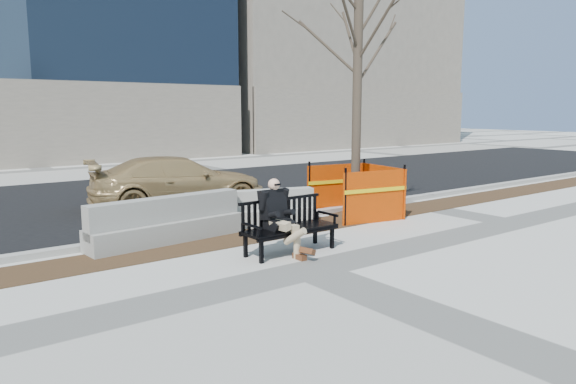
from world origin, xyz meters
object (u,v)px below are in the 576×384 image
bench (290,253)px  tree_fence (355,216)px  jersey_barrier_left (167,242)px  seated_man (277,254)px  jersey_barrier_right (251,226)px  sedan (179,206)px

bench → tree_fence: (3.37, 1.76, 0.00)m
bench → jersey_barrier_left: size_ratio=0.58×
seated_man → jersey_barrier_right: seated_man is taller
seated_man → tree_fence: 4.02m
jersey_barrier_left → jersey_barrier_right: size_ratio=1.11×
jersey_barrier_right → tree_fence: bearing=5.3°
tree_fence → jersey_barrier_left: size_ratio=2.06×
tree_fence → sedan: tree_fence is taller
tree_fence → jersey_barrier_right: (-2.72, 0.57, 0.00)m
seated_man → sedan: size_ratio=0.29×
tree_fence → jersey_barrier_right: size_ratio=2.28×
bench → sedan: size_ratio=0.40×
tree_fence → jersey_barrier_left: 4.89m
jersey_barrier_right → sedan: bearing=110.4°
jersey_barrier_left → jersey_barrier_right: bearing=-0.1°
tree_fence → seated_man: bearing=-154.7°
sedan → jersey_barrier_right: sedan is taller
sedan → jersey_barrier_left: sedan is taller
bench → jersey_barrier_left: bearing=124.1°
sedan → jersey_barrier_left: size_ratio=1.46×
sedan → jersey_barrier_right: 3.39m
seated_man → tree_fence: tree_fence is taller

